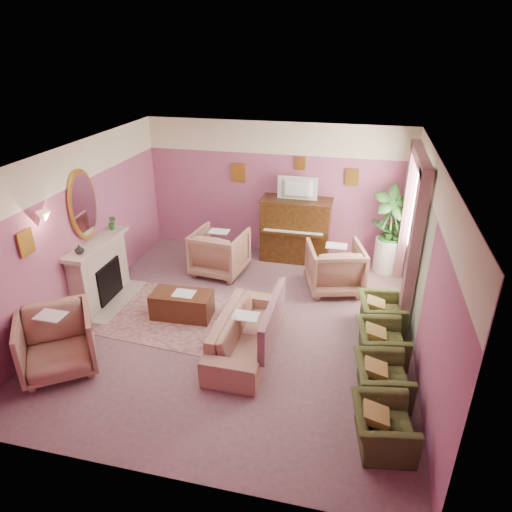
% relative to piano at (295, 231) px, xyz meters
% --- Properties ---
extents(floor, '(5.50, 6.00, 0.01)m').
position_rel_piano_xyz_m(floor, '(-0.50, -2.68, -0.65)').
color(floor, '#7A565E').
rests_on(floor, ground).
extents(ceiling, '(5.50, 6.00, 0.01)m').
position_rel_piano_xyz_m(ceiling, '(-0.50, -2.68, 2.15)').
color(ceiling, silver).
rests_on(ceiling, wall_back).
extents(wall_back, '(5.50, 0.02, 2.80)m').
position_rel_piano_xyz_m(wall_back, '(-0.50, 0.32, 0.75)').
color(wall_back, '#884E7B').
rests_on(wall_back, floor).
extents(wall_front, '(5.50, 0.02, 2.80)m').
position_rel_piano_xyz_m(wall_front, '(-0.50, -5.68, 0.75)').
color(wall_front, '#884E7B').
rests_on(wall_front, floor).
extents(wall_left, '(0.02, 6.00, 2.80)m').
position_rel_piano_xyz_m(wall_left, '(-3.25, -2.68, 0.75)').
color(wall_left, '#884E7B').
rests_on(wall_left, floor).
extents(wall_right, '(0.02, 6.00, 2.80)m').
position_rel_piano_xyz_m(wall_right, '(2.25, -2.68, 0.75)').
color(wall_right, '#884E7B').
rests_on(wall_right, floor).
extents(picture_rail_band, '(5.50, 0.01, 0.65)m').
position_rel_piano_xyz_m(picture_rail_band, '(-0.50, 0.31, 1.82)').
color(picture_rail_band, '#FDF6CF').
rests_on(picture_rail_band, wall_back).
extents(stripe_panel, '(0.01, 3.00, 2.15)m').
position_rel_piano_xyz_m(stripe_panel, '(2.23, -1.38, 0.42)').
color(stripe_panel, '#AFBD98').
rests_on(stripe_panel, wall_right).
extents(fireplace_surround, '(0.30, 1.40, 1.10)m').
position_rel_piano_xyz_m(fireplace_surround, '(-3.09, -2.48, -0.10)').
color(fireplace_surround, '#B7A793').
rests_on(fireplace_surround, floor).
extents(fireplace_inset, '(0.18, 0.72, 0.68)m').
position_rel_piano_xyz_m(fireplace_inset, '(-2.99, -2.48, -0.25)').
color(fireplace_inset, black).
rests_on(fireplace_inset, floor).
extents(fire_ember, '(0.06, 0.54, 0.10)m').
position_rel_piano_xyz_m(fire_ember, '(-2.95, -2.48, -0.43)').
color(fire_ember, '#FF5407').
rests_on(fire_ember, floor).
extents(mantel_shelf, '(0.40, 1.55, 0.07)m').
position_rel_piano_xyz_m(mantel_shelf, '(-3.06, -2.48, 0.47)').
color(mantel_shelf, '#B7A793').
rests_on(mantel_shelf, fireplace_surround).
extents(hearth, '(0.55, 1.50, 0.02)m').
position_rel_piano_xyz_m(hearth, '(-2.89, -2.48, -0.64)').
color(hearth, '#B7A793').
rests_on(hearth, floor).
extents(mirror_frame, '(0.04, 0.72, 1.20)m').
position_rel_piano_xyz_m(mirror_frame, '(-3.20, -2.48, 1.15)').
color(mirror_frame, gold).
rests_on(mirror_frame, wall_left).
extents(mirror_glass, '(0.01, 0.60, 1.06)m').
position_rel_piano_xyz_m(mirror_glass, '(-3.17, -2.48, 1.15)').
color(mirror_glass, white).
rests_on(mirror_glass, wall_left).
extents(sconce_shade, '(0.20, 0.20, 0.16)m').
position_rel_piano_xyz_m(sconce_shade, '(-3.12, -3.53, 1.33)').
color(sconce_shade, '#FCA97C').
rests_on(sconce_shade, wall_left).
extents(piano, '(1.40, 0.60, 1.30)m').
position_rel_piano_xyz_m(piano, '(0.00, 0.00, 0.00)').
color(piano, '#39200C').
rests_on(piano, floor).
extents(piano_keyshelf, '(1.30, 0.12, 0.06)m').
position_rel_piano_xyz_m(piano_keyshelf, '(-0.00, -0.35, 0.07)').
color(piano_keyshelf, '#39200C').
rests_on(piano_keyshelf, piano).
extents(piano_keys, '(1.20, 0.08, 0.02)m').
position_rel_piano_xyz_m(piano_keys, '(0.00, -0.35, 0.11)').
color(piano_keys, silver).
rests_on(piano_keys, piano).
extents(piano_top, '(1.45, 0.65, 0.04)m').
position_rel_piano_xyz_m(piano_top, '(0.00, 0.00, 0.66)').
color(piano_top, '#39200C').
rests_on(piano_top, piano).
extents(television, '(0.80, 0.12, 0.48)m').
position_rel_piano_xyz_m(television, '(0.00, -0.05, 0.95)').
color(television, black).
rests_on(television, piano).
extents(print_back_left, '(0.30, 0.03, 0.38)m').
position_rel_piano_xyz_m(print_back_left, '(-1.30, 0.28, 1.07)').
color(print_back_left, gold).
rests_on(print_back_left, wall_back).
extents(print_back_right, '(0.26, 0.03, 0.34)m').
position_rel_piano_xyz_m(print_back_right, '(1.05, 0.28, 1.13)').
color(print_back_right, gold).
rests_on(print_back_right, wall_back).
extents(print_back_mid, '(0.22, 0.03, 0.26)m').
position_rel_piano_xyz_m(print_back_mid, '(0.00, 0.28, 1.35)').
color(print_back_mid, gold).
rests_on(print_back_mid, wall_back).
extents(print_left_wall, '(0.03, 0.28, 0.36)m').
position_rel_piano_xyz_m(print_left_wall, '(-3.21, -3.88, 1.07)').
color(print_left_wall, gold).
rests_on(print_left_wall, wall_left).
extents(window_blind, '(0.03, 1.40, 1.80)m').
position_rel_piano_xyz_m(window_blind, '(2.20, -1.13, 1.05)').
color(window_blind, beige).
rests_on(window_blind, wall_right).
extents(curtain_left, '(0.16, 0.34, 2.60)m').
position_rel_piano_xyz_m(curtain_left, '(2.12, -2.05, 0.65)').
color(curtain_left, '#8E5861').
rests_on(curtain_left, floor).
extents(curtain_right, '(0.16, 0.34, 2.60)m').
position_rel_piano_xyz_m(curtain_right, '(2.12, -0.21, 0.65)').
color(curtain_right, '#8E5861').
rests_on(curtain_right, floor).
extents(pelmet, '(0.16, 2.20, 0.16)m').
position_rel_piano_xyz_m(pelmet, '(2.12, -1.13, 1.91)').
color(pelmet, '#8E5861').
rests_on(pelmet, wall_right).
extents(mantel_plant, '(0.16, 0.16, 0.28)m').
position_rel_piano_xyz_m(mantel_plant, '(-3.05, -1.93, 0.64)').
color(mantel_plant, '#285921').
rests_on(mantel_plant, mantel_shelf).
extents(mantel_vase, '(0.16, 0.16, 0.16)m').
position_rel_piano_xyz_m(mantel_vase, '(-3.05, -2.98, 0.58)').
color(mantel_vase, '#FDF6CF').
rests_on(mantel_vase, mantel_shelf).
extents(area_rug, '(2.63, 1.98, 0.01)m').
position_rel_piano_xyz_m(area_rug, '(-1.44, -2.70, -0.64)').
color(area_rug, '#9B6A65').
rests_on(area_rug, floor).
extents(coffee_table, '(1.02, 0.54, 0.45)m').
position_rel_piano_xyz_m(coffee_table, '(-1.50, -2.67, -0.43)').
color(coffee_table, '#4B2615').
rests_on(coffee_table, floor).
extents(table_paper, '(0.35, 0.28, 0.01)m').
position_rel_piano_xyz_m(table_paper, '(-1.45, -2.67, -0.20)').
color(table_paper, silver).
rests_on(table_paper, coffee_table).
extents(sofa, '(0.68, 2.03, 0.82)m').
position_rel_piano_xyz_m(sofa, '(-0.23, -3.28, -0.24)').
color(sofa, '#A87862').
rests_on(sofa, floor).
extents(sofa_throw, '(0.10, 1.54, 0.56)m').
position_rel_piano_xyz_m(sofa_throw, '(0.17, -3.28, -0.05)').
color(sofa_throw, '#8E5861').
rests_on(sofa_throw, sofa).
extents(floral_armchair_left, '(0.96, 0.96, 1.00)m').
position_rel_piano_xyz_m(floral_armchair_left, '(-1.36, -0.97, -0.15)').
color(floral_armchair_left, '#A87862').
rests_on(floral_armchair_left, floor).
extents(floral_armchair_right, '(0.96, 0.96, 1.00)m').
position_rel_piano_xyz_m(floral_armchair_right, '(0.91, -1.13, -0.15)').
color(floral_armchair_right, '#A87862').
rests_on(floral_armchair_right, floor).
extents(floral_armchair_front, '(0.96, 0.96, 1.00)m').
position_rel_piano_xyz_m(floral_armchair_front, '(-2.68, -4.34, -0.15)').
color(floral_armchair_front, '#A87862').
rests_on(floral_armchair_front, floor).
extents(olive_chair_a, '(0.56, 0.79, 0.68)m').
position_rel_piano_xyz_m(olive_chair_a, '(1.74, -4.68, -0.31)').
color(olive_chair_a, '#414A21').
rests_on(olive_chair_a, floor).
extents(olive_chair_b, '(0.56, 0.79, 0.68)m').
position_rel_piano_xyz_m(olive_chair_b, '(1.74, -3.86, -0.31)').
color(olive_chair_b, '#414A21').
rests_on(olive_chair_b, floor).
extents(olive_chair_c, '(0.56, 0.79, 0.68)m').
position_rel_piano_xyz_m(olive_chair_c, '(1.74, -3.04, -0.31)').
color(olive_chair_c, '#414A21').
rests_on(olive_chair_c, floor).
extents(olive_chair_d, '(0.56, 0.79, 0.68)m').
position_rel_piano_xyz_m(olive_chair_d, '(1.74, -2.22, -0.31)').
color(olive_chair_d, '#414A21').
rests_on(olive_chair_d, floor).
extents(side_table, '(0.52, 0.52, 0.70)m').
position_rel_piano_xyz_m(side_table, '(1.89, -0.12, -0.30)').
color(side_table, white).
rests_on(side_table, floor).
extents(side_plant_big, '(0.30, 0.30, 0.34)m').
position_rel_piano_xyz_m(side_plant_big, '(1.89, -0.12, 0.22)').
color(side_plant_big, '#285921').
rests_on(side_plant_big, side_table).
extents(side_plant_small, '(0.16, 0.16, 0.28)m').
position_rel_piano_xyz_m(side_plant_small, '(2.01, -0.22, 0.19)').
color(side_plant_small, '#285921').
rests_on(side_plant_small, side_table).
extents(palm_pot, '(0.34, 0.34, 0.34)m').
position_rel_piano_xyz_m(palm_pot, '(1.86, -0.17, -0.48)').
color(palm_pot, brown).
rests_on(palm_pot, floor).
extents(palm_plant, '(0.76, 0.76, 1.44)m').
position_rel_piano_xyz_m(palm_plant, '(1.86, -0.17, 0.41)').
color(palm_plant, '#285921').
rests_on(palm_plant, palm_pot).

